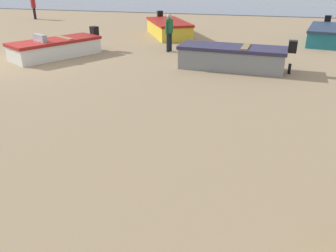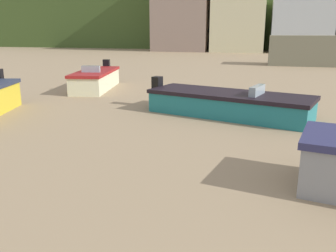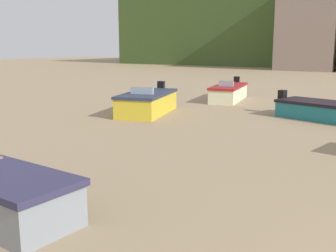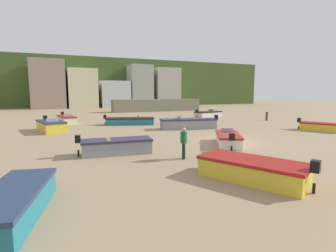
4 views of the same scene
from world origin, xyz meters
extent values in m
cube|color=#3C5325|center=(0.00, 66.00, 6.04)|extent=(90.00, 32.00, 12.08)
cube|color=gray|center=(-13.55, 46.84, 5.25)|extent=(6.90, 5.68, 10.51)
cube|color=beige|center=(-6.52, 47.34, 4.38)|extent=(6.26, 6.69, 8.76)
cube|color=silver|center=(0.70, 47.33, 3.08)|extent=(6.67, 6.66, 6.16)
cylinder|color=black|center=(-12.46, 11.67, 0.21)|extent=(0.12, 0.12, 0.41)
cube|color=#1E7279|center=(-4.24, 11.91, 0.31)|extent=(5.21, 2.92, 0.61)
cube|color=black|center=(-4.24, 11.91, 0.67)|extent=(5.32, 3.03, 0.12)
cube|color=black|center=(-6.79, 12.65, 0.85)|extent=(0.36, 0.39, 0.40)
cylinder|color=black|center=(-6.79, 12.65, 0.15)|extent=(0.12, 0.12, 0.31)
cube|color=#8C9EA8|center=(-3.41, 11.67, 0.87)|extent=(0.46, 0.98, 0.28)
cube|color=beige|center=(-10.57, 15.62, 0.36)|extent=(2.01, 4.09, 0.72)
cube|color=maroon|center=(-10.57, 15.62, 0.78)|extent=(2.10, 4.20, 0.12)
cube|color=black|center=(-10.97, 17.72, 0.96)|extent=(0.37, 0.33, 0.40)
cylinder|color=black|center=(-10.97, 17.72, 0.18)|extent=(0.12, 0.12, 0.36)
cube|color=#8C9EA8|center=(-10.45, 14.94, 0.98)|extent=(0.81, 0.34, 0.28)
camera|label=1|loc=(-9.05, 11.71, 3.28)|focal=36.81mm
camera|label=2|loc=(-3.28, 0.82, 2.61)|focal=38.24mm
camera|label=3|loc=(-1.80, -5.20, 2.97)|focal=43.73mm
camera|label=4|loc=(-10.83, -14.88, 3.36)|focal=27.36mm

